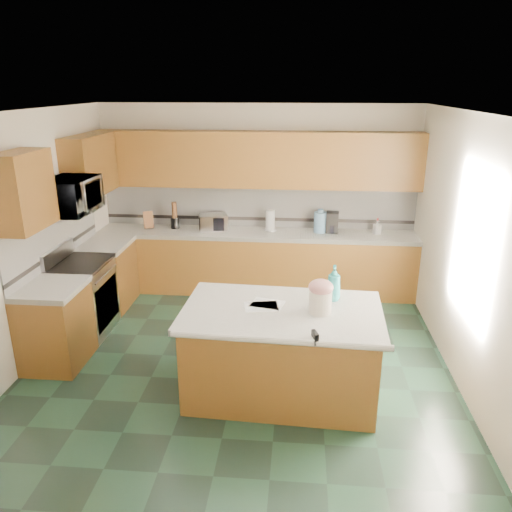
# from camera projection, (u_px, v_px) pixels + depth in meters

# --- Properties ---
(floor) EXTENTS (4.60, 4.60, 0.00)m
(floor) POSITION_uv_depth(u_px,v_px,m) (240.00, 359.00, 5.65)
(floor) COLOR black
(floor) RESTS_ON ground
(ceiling) EXTENTS (4.60, 4.60, 0.00)m
(ceiling) POSITION_uv_depth(u_px,v_px,m) (237.00, 112.00, 4.77)
(ceiling) COLOR white
(ceiling) RESTS_ON ground
(wall_back) EXTENTS (4.60, 0.04, 2.70)m
(wall_back) POSITION_uv_depth(u_px,v_px,m) (258.00, 198.00, 7.39)
(wall_back) COLOR #F1E5D0
(wall_back) RESTS_ON ground
(wall_front) EXTENTS (4.60, 0.04, 2.70)m
(wall_front) POSITION_uv_depth(u_px,v_px,m) (192.00, 363.00, 3.03)
(wall_front) COLOR #F1E5D0
(wall_front) RESTS_ON ground
(wall_left) EXTENTS (0.04, 4.60, 2.70)m
(wall_left) POSITION_uv_depth(u_px,v_px,m) (27.00, 240.00, 5.41)
(wall_left) COLOR #F1E5D0
(wall_left) RESTS_ON ground
(wall_right) EXTENTS (0.04, 4.60, 2.70)m
(wall_right) POSITION_uv_depth(u_px,v_px,m) (467.00, 252.00, 5.01)
(wall_right) COLOR #F1E5D0
(wall_right) RESTS_ON ground
(back_base_cab) EXTENTS (4.60, 0.60, 0.86)m
(back_base_cab) POSITION_uv_depth(u_px,v_px,m) (256.00, 263.00, 7.39)
(back_base_cab) COLOR #34200C
(back_base_cab) RESTS_ON ground
(back_countertop) EXTENTS (4.60, 0.64, 0.06)m
(back_countertop) POSITION_uv_depth(u_px,v_px,m) (256.00, 234.00, 7.24)
(back_countertop) COLOR white
(back_countertop) RESTS_ON back_base_cab
(back_upper_cab) EXTENTS (4.60, 0.33, 0.78)m
(back_upper_cab) POSITION_uv_depth(u_px,v_px,m) (257.00, 160.00, 7.03)
(back_upper_cab) COLOR #34200C
(back_upper_cab) RESTS_ON wall_back
(back_backsplash) EXTENTS (4.60, 0.02, 0.63)m
(back_backsplash) POSITION_uv_depth(u_px,v_px,m) (258.00, 206.00, 7.40)
(back_backsplash) COLOR silver
(back_backsplash) RESTS_ON back_countertop
(back_accent_band) EXTENTS (4.60, 0.01, 0.05)m
(back_accent_band) POSITION_uv_depth(u_px,v_px,m) (258.00, 219.00, 7.46)
(back_accent_band) COLOR black
(back_accent_band) RESTS_ON back_countertop
(left_base_cab_rear) EXTENTS (0.60, 0.82, 0.86)m
(left_base_cab_rear) POSITION_uv_depth(u_px,v_px,m) (107.00, 276.00, 6.89)
(left_base_cab_rear) COLOR #34200C
(left_base_cab_rear) RESTS_ON ground
(left_counter_rear) EXTENTS (0.64, 0.82, 0.06)m
(left_counter_rear) POSITION_uv_depth(u_px,v_px,m) (104.00, 245.00, 6.74)
(left_counter_rear) COLOR white
(left_counter_rear) RESTS_ON left_base_cab_rear
(left_base_cab_front) EXTENTS (0.60, 0.72, 0.86)m
(left_base_cab_front) POSITION_uv_depth(u_px,v_px,m) (56.00, 327.00, 5.45)
(left_base_cab_front) COLOR #34200C
(left_base_cab_front) RESTS_ON ground
(left_counter_front) EXTENTS (0.64, 0.72, 0.06)m
(left_counter_front) POSITION_uv_depth(u_px,v_px,m) (50.00, 289.00, 5.30)
(left_counter_front) COLOR white
(left_counter_front) RESTS_ON left_base_cab_front
(left_backsplash) EXTENTS (0.02, 2.30, 0.63)m
(left_backsplash) POSITION_uv_depth(u_px,v_px,m) (55.00, 236.00, 5.96)
(left_backsplash) COLOR silver
(left_backsplash) RESTS_ON wall_left
(left_accent_band) EXTENTS (0.01, 2.30, 0.05)m
(left_accent_band) POSITION_uv_depth(u_px,v_px,m) (57.00, 251.00, 6.02)
(left_accent_band) COLOR black
(left_accent_band) RESTS_ON wall_left
(left_upper_cab_rear) EXTENTS (0.33, 1.09, 0.78)m
(left_upper_cab_rear) POSITION_uv_depth(u_px,v_px,m) (90.00, 165.00, 6.54)
(left_upper_cab_rear) COLOR #34200C
(left_upper_cab_rear) RESTS_ON wall_left
(left_upper_cab_front) EXTENTS (0.33, 0.72, 0.78)m
(left_upper_cab_front) POSITION_uv_depth(u_px,v_px,m) (23.00, 191.00, 4.97)
(left_upper_cab_front) COLOR #34200C
(left_upper_cab_front) RESTS_ON wall_left
(range_body) EXTENTS (0.60, 0.76, 0.88)m
(range_body) POSITION_uv_depth(u_px,v_px,m) (84.00, 299.00, 6.15)
(range_body) COLOR #B7B7BC
(range_body) RESTS_ON ground
(range_oven_door) EXTENTS (0.02, 0.68, 0.55)m
(range_oven_door) POSITION_uv_depth(u_px,v_px,m) (107.00, 303.00, 6.14)
(range_oven_door) COLOR black
(range_oven_door) RESTS_ON range_body
(range_cooktop) EXTENTS (0.62, 0.78, 0.04)m
(range_cooktop) POSITION_uv_depth(u_px,v_px,m) (79.00, 264.00, 6.00)
(range_cooktop) COLOR black
(range_cooktop) RESTS_ON range_body
(range_handle) EXTENTS (0.02, 0.66, 0.02)m
(range_handle) POSITION_uv_depth(u_px,v_px,m) (106.00, 274.00, 6.01)
(range_handle) COLOR #B7B7BC
(range_handle) RESTS_ON range_body
(range_backguard) EXTENTS (0.06, 0.76, 0.18)m
(range_backguard) POSITION_uv_depth(u_px,v_px,m) (57.00, 254.00, 5.98)
(range_backguard) COLOR #B7B7BC
(range_backguard) RESTS_ON range_body
(microwave) EXTENTS (0.50, 0.73, 0.41)m
(microwave) POSITION_uv_depth(u_px,v_px,m) (71.00, 196.00, 5.72)
(microwave) COLOR #B7B7BC
(microwave) RESTS_ON wall_left
(island_base) EXTENTS (1.84, 1.11, 0.86)m
(island_base) POSITION_uv_depth(u_px,v_px,m) (281.00, 355.00, 4.90)
(island_base) COLOR #34200C
(island_base) RESTS_ON ground
(island_top) EXTENTS (1.95, 1.21, 0.06)m
(island_top) POSITION_uv_depth(u_px,v_px,m) (282.00, 312.00, 4.75)
(island_top) COLOR white
(island_top) RESTS_ON island_base
(island_bullnose) EXTENTS (1.90, 0.15, 0.06)m
(island_bullnose) POSITION_uv_depth(u_px,v_px,m) (279.00, 341.00, 4.22)
(island_bullnose) COLOR white
(island_bullnose) RESTS_ON island_base
(treat_jar) EXTENTS (0.27, 0.27, 0.22)m
(treat_jar) POSITION_uv_depth(u_px,v_px,m) (320.00, 302.00, 4.64)
(treat_jar) COLOR silver
(treat_jar) RESTS_ON island_top
(treat_jar_lid) EXTENTS (0.23, 0.23, 0.14)m
(treat_jar_lid) POSITION_uv_depth(u_px,v_px,m) (321.00, 287.00, 4.60)
(treat_jar_lid) COLOR #CF8787
(treat_jar_lid) RESTS_ON treat_jar
(treat_jar_knob) EXTENTS (0.08, 0.03, 0.03)m
(treat_jar_knob) POSITION_uv_depth(u_px,v_px,m) (321.00, 282.00, 4.58)
(treat_jar_knob) COLOR tan
(treat_jar_knob) RESTS_ON treat_jar_lid
(treat_jar_knob_end_l) EXTENTS (0.04, 0.04, 0.04)m
(treat_jar_knob_end_l) POSITION_uv_depth(u_px,v_px,m) (317.00, 282.00, 4.58)
(treat_jar_knob_end_l) COLOR tan
(treat_jar_knob_end_l) RESTS_ON treat_jar_lid
(treat_jar_knob_end_r) EXTENTS (0.04, 0.04, 0.04)m
(treat_jar_knob_end_r) POSITION_uv_depth(u_px,v_px,m) (325.00, 282.00, 4.58)
(treat_jar_knob_end_r) COLOR tan
(treat_jar_knob_end_r) RESTS_ON treat_jar_lid
(soap_bottle_island) EXTENTS (0.16, 0.16, 0.36)m
(soap_bottle_island) POSITION_uv_depth(u_px,v_px,m) (334.00, 283.00, 4.90)
(soap_bottle_island) COLOR teal
(soap_bottle_island) RESTS_ON island_top
(paper_sheet_a) EXTENTS (0.36, 0.29, 0.00)m
(paper_sheet_a) POSITION_uv_depth(u_px,v_px,m) (261.00, 306.00, 4.80)
(paper_sheet_a) COLOR white
(paper_sheet_a) RESTS_ON island_top
(paper_sheet_b) EXTENTS (0.35, 0.30, 0.00)m
(paper_sheet_b) POSITION_uv_depth(u_px,v_px,m) (268.00, 304.00, 4.86)
(paper_sheet_b) COLOR white
(paper_sheet_b) RESTS_ON island_top
(clamp_body) EXTENTS (0.06, 0.11, 0.10)m
(clamp_body) POSITION_uv_depth(u_px,v_px,m) (315.00, 337.00, 4.20)
(clamp_body) COLOR black
(clamp_body) RESTS_ON island_top
(clamp_handle) EXTENTS (0.02, 0.08, 0.02)m
(clamp_handle) POSITION_uv_depth(u_px,v_px,m) (315.00, 343.00, 4.15)
(clamp_handle) COLOR black
(clamp_handle) RESTS_ON island_top
(knife_block) EXTENTS (0.20, 0.22, 0.27)m
(knife_block) POSITION_uv_depth(u_px,v_px,m) (148.00, 220.00, 7.37)
(knife_block) COLOR #472814
(knife_block) RESTS_ON back_countertop
(utensil_crock) EXTENTS (0.13, 0.13, 0.16)m
(utensil_crock) POSITION_uv_depth(u_px,v_px,m) (175.00, 223.00, 7.38)
(utensil_crock) COLOR black
(utensil_crock) RESTS_ON back_countertop
(utensil_bundle) EXTENTS (0.07, 0.07, 0.23)m
(utensil_bundle) POSITION_uv_depth(u_px,v_px,m) (174.00, 210.00, 7.32)
(utensil_bundle) COLOR #472814
(utensil_bundle) RESTS_ON utensil_crock
(toaster_oven) EXTENTS (0.46, 0.37, 0.23)m
(toaster_oven) POSITION_uv_depth(u_px,v_px,m) (213.00, 222.00, 7.30)
(toaster_oven) COLOR #B7B7BC
(toaster_oven) RESTS_ON back_countertop
(toaster_oven_door) EXTENTS (0.36, 0.01, 0.19)m
(toaster_oven_door) POSITION_uv_depth(u_px,v_px,m) (212.00, 224.00, 7.17)
(toaster_oven_door) COLOR black
(toaster_oven_door) RESTS_ON toaster_oven
(paper_towel) EXTENTS (0.13, 0.13, 0.30)m
(paper_towel) POSITION_uv_depth(u_px,v_px,m) (270.00, 220.00, 7.26)
(paper_towel) COLOR white
(paper_towel) RESTS_ON back_countertop
(paper_towel_base) EXTENTS (0.20, 0.20, 0.01)m
(paper_towel_base) POSITION_uv_depth(u_px,v_px,m) (270.00, 230.00, 7.31)
(paper_towel_base) COLOR #B7B7BC
(paper_towel_base) RESTS_ON back_countertop
(water_jug) EXTENTS (0.18, 0.18, 0.30)m
(water_jug) POSITION_uv_depth(u_px,v_px,m) (320.00, 222.00, 7.16)
(water_jug) COLOR #6A9FCB
(water_jug) RESTS_ON back_countertop
(water_jug_neck) EXTENTS (0.08, 0.08, 0.04)m
(water_jug_neck) POSITION_uv_depth(u_px,v_px,m) (321.00, 211.00, 7.11)
(water_jug_neck) COLOR #6A9FCB
(water_jug_neck) RESTS_ON water_jug
(coffee_maker) EXTENTS (0.19, 0.20, 0.30)m
(coffee_maker) POSITION_uv_depth(u_px,v_px,m) (332.00, 222.00, 7.17)
(coffee_maker) COLOR black
(coffee_maker) RESTS_ON back_countertop
(coffee_carafe) EXTENTS (0.12, 0.12, 0.12)m
(coffee_carafe) POSITION_uv_depth(u_px,v_px,m) (332.00, 229.00, 7.15)
(coffee_carafe) COLOR black
(coffee_carafe) RESTS_ON back_countertop
(soap_bottle_back) EXTENTS (0.12, 0.12, 0.20)m
(soap_bottle_back) POSITION_uv_depth(u_px,v_px,m) (377.00, 227.00, 7.10)
(soap_bottle_back) COLOR white
(soap_bottle_back) RESTS_ON back_countertop
(soap_back_cap) EXTENTS (0.02, 0.02, 0.03)m
(soap_back_cap) POSITION_uv_depth(u_px,v_px,m) (378.00, 219.00, 7.06)
(soap_back_cap) COLOR red
(soap_back_cap) RESTS_ON soap_bottle_back
(window_light_proxy) EXTENTS (0.02, 1.40, 1.10)m
(window_light_proxy) POSITION_uv_depth(u_px,v_px,m) (473.00, 244.00, 4.78)
(window_light_proxy) COLOR white
(window_light_proxy) RESTS_ON wall_right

